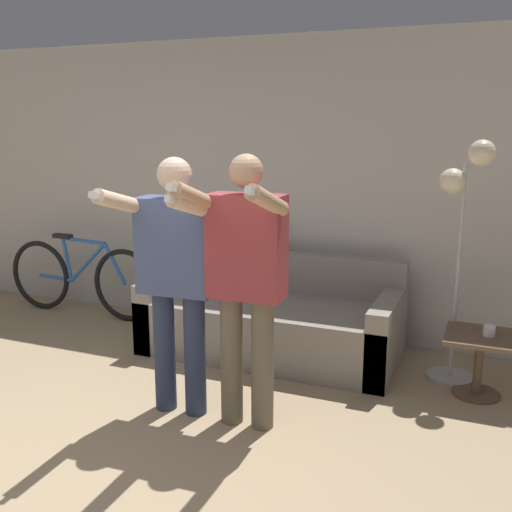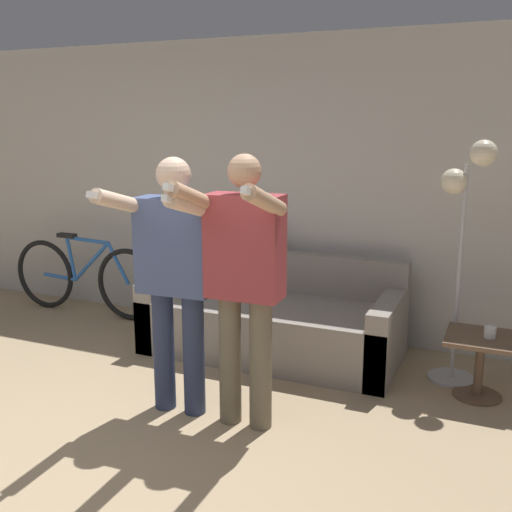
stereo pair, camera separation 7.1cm
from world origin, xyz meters
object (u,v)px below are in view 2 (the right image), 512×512
(cat, at_px, (260,241))
(side_table, at_px, (480,353))
(couch, at_px, (273,321))
(person_left, at_px, (175,267))
(floor_lamp, at_px, (465,211))
(person_right, at_px, (244,273))
(bicycle, at_px, (85,278))
(cup, at_px, (490,332))

(cat, xyz_separation_m, side_table, (1.88, -0.55, -0.54))
(couch, height_order, person_left, person_left)
(couch, relative_size, floor_lamp, 1.17)
(floor_lamp, bearing_deg, person_right, -132.61)
(person_left, distance_m, cat, 1.57)
(person_right, relative_size, bicycle, 0.98)
(couch, xyz_separation_m, cat, (-0.26, 0.35, 0.60))
(person_right, distance_m, floor_lamp, 1.71)
(person_right, relative_size, cup, 21.59)
(couch, bearing_deg, person_right, -76.55)
(cup, bearing_deg, couch, 172.94)
(person_right, height_order, side_table, person_right)
(person_left, height_order, person_right, person_right)
(bicycle, bearing_deg, cat, 3.83)
(floor_lamp, relative_size, bicycle, 1.02)
(bicycle, bearing_deg, person_left, -36.97)
(bicycle, bearing_deg, side_table, -6.55)
(person_left, xyz_separation_m, side_table, (1.81, 1.01, -0.66))
(floor_lamp, bearing_deg, cat, 169.30)
(person_left, bearing_deg, floor_lamp, 34.51)
(person_right, height_order, floor_lamp, floor_lamp)
(person_left, xyz_separation_m, cup, (1.86, 1.00, -0.50))
(couch, distance_m, cup, 1.69)
(person_right, height_order, cat, person_right)
(cat, height_order, cup, cat)
(couch, relative_size, person_left, 1.23)
(side_table, bearing_deg, floor_lamp, 129.32)
(floor_lamp, bearing_deg, couch, -178.80)
(floor_lamp, bearing_deg, cup, -44.80)
(cat, bearing_deg, couch, -53.06)
(cup, bearing_deg, person_left, -151.62)
(person_left, xyz_separation_m, cat, (-0.07, 1.56, -0.12))
(person_right, bearing_deg, side_table, 35.35)
(person_right, bearing_deg, person_left, 178.06)
(person_left, height_order, cat, person_left)
(floor_lamp, xyz_separation_m, cup, (0.24, -0.24, -0.78))
(couch, bearing_deg, cat, 126.94)
(couch, height_order, bicycle, bicycle)
(cat, relative_size, cup, 5.73)
(floor_lamp, distance_m, bicycle, 3.64)
(couch, height_order, side_table, couch)
(floor_lamp, relative_size, cup, 22.38)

